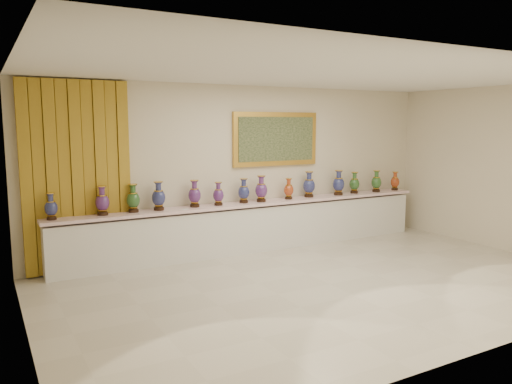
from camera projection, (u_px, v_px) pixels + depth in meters
ground at (330, 284)px, 7.24m from camera, size 8.00×8.00×0.00m
room at (115, 170)px, 7.95m from camera, size 8.00×8.00×8.00m
counter at (254, 227)px, 9.14m from camera, size 7.28×0.48×0.90m
vase_0 at (51, 208)px, 7.37m from camera, size 0.24×0.24×0.40m
vase_1 at (102, 202)px, 7.74m from camera, size 0.23×0.23×0.46m
vase_2 at (133, 200)px, 8.00m from camera, size 0.28×0.28×0.46m
vase_3 at (159, 197)px, 8.18m from camera, size 0.27×0.27×0.48m
vase_4 at (195, 195)px, 8.50m from camera, size 0.27×0.27×0.46m
vase_5 at (218, 195)px, 8.68m from camera, size 0.23×0.23×0.41m
vase_6 at (244, 192)px, 8.95m from camera, size 0.22×0.22×0.44m
vase_7 at (261, 190)px, 9.07m from camera, size 0.23×0.23×0.48m
vase_8 at (289, 190)px, 9.40m from camera, size 0.21×0.21×0.40m
vase_9 at (309, 186)px, 9.66m from camera, size 0.29×0.29×0.50m
vase_10 at (339, 184)px, 9.94m from camera, size 0.29×0.29×0.50m
vase_11 at (354, 184)px, 10.19m from camera, size 0.25×0.25×0.44m
vase_12 at (376, 182)px, 10.40m from camera, size 0.24×0.24×0.45m
vase_13 at (395, 182)px, 10.68m from camera, size 0.22×0.22×0.40m
label_card at (185, 209)px, 8.29m from camera, size 0.10×0.06×0.00m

